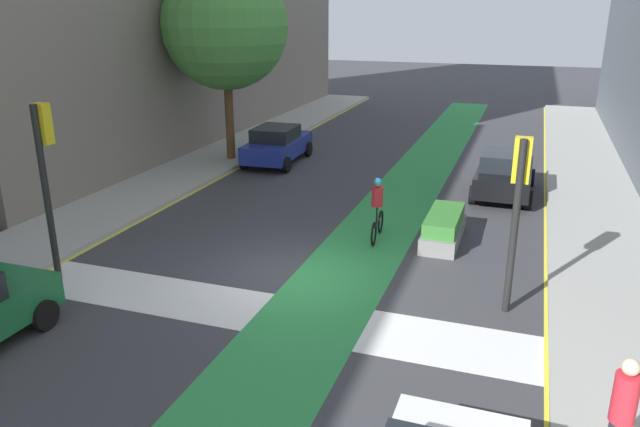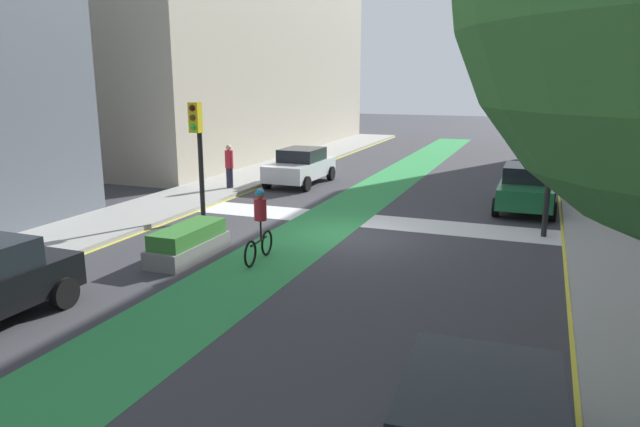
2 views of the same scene
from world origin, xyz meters
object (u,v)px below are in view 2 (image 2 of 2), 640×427
(cyclist_in_lane, at_px, (260,223))
(pedestrian_sidewalk_right_a, at_px, (229,166))
(traffic_signal_near_left, at_px, (553,135))
(traffic_signal_near_right, at_px, (198,138))
(pedestrian_sidewalk_left_a, at_px, (616,198))
(median_planter, at_px, (188,243))
(car_white_right_near, at_px, (301,166))
(car_green_left_near, at_px, (527,187))

(cyclist_in_lane, relative_size, pedestrian_sidewalk_right_a, 1.04)
(traffic_signal_near_left, relative_size, pedestrian_sidewalk_right_a, 2.39)
(traffic_signal_near_right, xyz_separation_m, cyclist_in_lane, (-3.75, 3.12, -1.74))
(pedestrian_sidewalk_left_a, height_order, median_planter, pedestrian_sidewalk_left_a)
(traffic_signal_near_right, distance_m, car_white_right_near, 7.71)
(car_green_left_near, bearing_deg, pedestrian_sidewalk_right_a, 3.71)
(median_planter, bearing_deg, traffic_signal_near_left, -147.62)
(car_green_left_near, height_order, pedestrian_sidewalk_left_a, pedestrian_sidewalk_left_a)
(traffic_signal_near_left, relative_size, median_planter, 1.63)
(cyclist_in_lane, distance_m, pedestrian_sidewalk_left_a, 11.33)
(car_green_left_near, relative_size, cyclist_in_lane, 2.26)
(traffic_signal_near_right, relative_size, pedestrian_sidewalk_right_a, 2.15)
(car_green_left_near, bearing_deg, car_white_right_near, -11.06)
(traffic_signal_near_right, xyz_separation_m, pedestrian_sidewalk_right_a, (1.69, -4.86, -1.64))
(traffic_signal_near_left, xyz_separation_m, cyclist_in_lane, (6.80, 4.96, -2.02))
(car_white_right_near, distance_m, cyclist_in_lane, 11.11)
(traffic_signal_near_right, distance_m, cyclist_in_lane, 5.18)
(traffic_signal_near_left, xyz_separation_m, car_green_left_near, (0.65, -3.77, -2.19))
(car_green_left_near, height_order, cyclist_in_lane, cyclist_in_lane)
(car_white_right_near, xyz_separation_m, cyclist_in_lane, (-3.35, 10.59, 0.17))
(cyclist_in_lane, bearing_deg, pedestrian_sidewalk_left_a, -141.19)
(car_white_right_near, relative_size, car_green_left_near, 1.00)
(median_planter, bearing_deg, cyclist_in_lane, -164.41)
(cyclist_in_lane, bearing_deg, median_planter, 15.59)
(cyclist_in_lane, bearing_deg, traffic_signal_near_right, -39.80)
(pedestrian_sidewalk_right_a, distance_m, pedestrian_sidewalk_left_a, 14.30)
(car_white_right_near, height_order, pedestrian_sidewalk_left_a, pedestrian_sidewalk_left_a)
(car_green_left_near, bearing_deg, pedestrian_sidewalk_left_a, 148.76)
(traffic_signal_near_left, distance_m, median_planter, 10.53)
(car_white_right_near, height_order, car_green_left_near, same)
(pedestrian_sidewalk_left_a, bearing_deg, median_planter, 35.55)
(traffic_signal_near_left, bearing_deg, median_planter, 32.38)
(traffic_signal_near_right, distance_m, traffic_signal_near_left, 10.71)
(car_white_right_near, bearing_deg, median_planter, 97.88)
(pedestrian_sidewalk_right_a, xyz_separation_m, pedestrian_sidewalk_left_a, (-14.27, 0.88, -0.15))
(car_white_right_near, xyz_separation_m, pedestrian_sidewalk_left_a, (-12.18, 3.48, 0.12))
(traffic_signal_near_right, height_order, traffic_signal_near_left, traffic_signal_near_left)
(traffic_signal_near_right, bearing_deg, car_green_left_near, -150.45)
(cyclist_in_lane, xyz_separation_m, median_planter, (1.82, 0.51, -0.57))
(car_green_left_near, bearing_deg, cyclist_in_lane, 54.86)
(traffic_signal_near_right, relative_size, car_white_right_near, 0.91)
(car_green_left_near, distance_m, cyclist_in_lane, 10.68)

